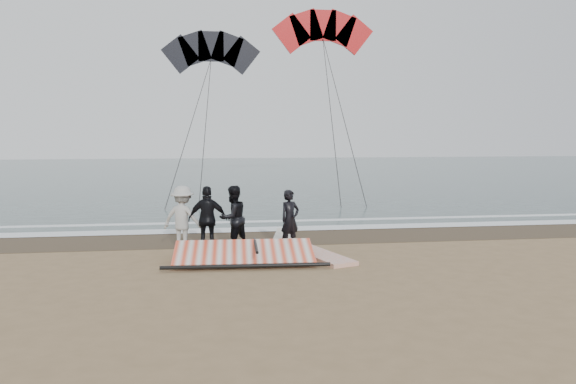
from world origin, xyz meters
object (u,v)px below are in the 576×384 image
(board_cream, at_px, (285,236))
(board_white, at_px, (320,255))
(sail_rig, at_px, (241,255))
(man_main, at_px, (290,219))

(board_cream, bearing_deg, board_white, -68.07)
(board_white, height_order, sail_rig, sail_rig)
(man_main, xyz_separation_m, sail_rig, (-1.47, -1.47, -0.65))
(board_cream, bearing_deg, sail_rig, -104.90)
(board_white, xyz_separation_m, board_cream, (-0.55, 2.89, -0.00))
(board_cream, xyz_separation_m, sail_rig, (-1.56, -3.19, 0.14))
(board_cream, relative_size, sail_rig, 0.58)
(man_main, distance_m, board_white, 1.55)
(board_white, height_order, board_cream, board_white)
(man_main, distance_m, sail_rig, 2.18)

